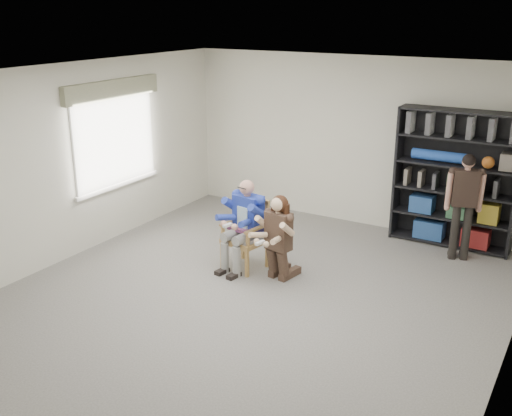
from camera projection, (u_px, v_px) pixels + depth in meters
The scene contains 8 objects.
room_shell at pixel (245, 197), 7.04m from camera, with size 6.00×7.00×2.80m, color silver, non-canonical shape.
floor at pixel (245, 303), 7.49m from camera, with size 6.00×7.00×0.01m, color #5F5C58.
window_left at pixel (116, 136), 9.20m from camera, with size 0.16×2.00×1.75m, color white, non-canonical shape.
armchair at pixel (245, 235), 8.36m from camera, with size 0.58×0.56×1.00m, color #B07E47, non-canonical shape.
seated_man at pixel (245, 225), 8.31m from camera, with size 0.56×0.78×1.30m, color navy, non-canonical shape.
kneeling_woman at pixel (277, 239), 7.95m from camera, with size 0.50×0.80×1.19m, color #3B2920, non-canonical shape.
bookshelf at pixel (455, 179), 9.01m from camera, with size 1.80×0.38×2.10m, color black, non-canonical shape.
standing_man at pixel (463, 208), 8.56m from camera, with size 0.49×0.27×1.59m, color black, non-canonical shape.
Camera 1 is at (3.53, -5.71, 3.53)m, focal length 42.00 mm.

